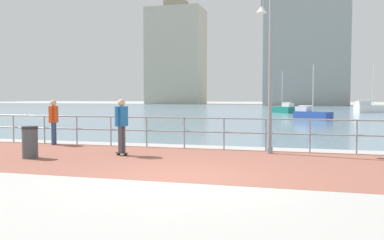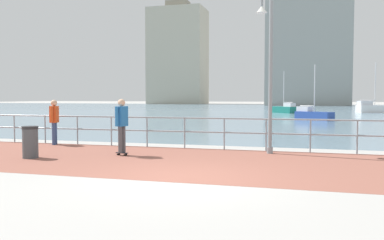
{
  "view_description": "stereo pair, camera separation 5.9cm",
  "coord_description": "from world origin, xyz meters",
  "px_view_note": "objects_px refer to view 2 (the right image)",
  "views": [
    {
      "loc": [
        2.58,
        -8.47,
        1.77
      ],
      "look_at": [
        -0.57,
        3.03,
        1.1
      ],
      "focal_mm": 38.11,
      "sensor_mm": 36.0,
      "label": 1
    },
    {
      "loc": [
        2.64,
        -8.46,
        1.77
      ],
      "look_at": [
        -0.57,
        3.03,
        1.1
      ],
      "focal_mm": 38.11,
      "sensor_mm": 36.0,
      "label": 2
    }
  ],
  "objects_px": {
    "skateboarder": "(122,122)",
    "sailboat_ivory": "(284,109)",
    "sailboat_teal": "(313,115)",
    "trash_bin": "(30,142)",
    "lamppost": "(268,59)",
    "bystander": "(54,118)",
    "sailboat_blue": "(373,108)"
  },
  "relations": [
    {
      "from": "bystander",
      "to": "sailboat_ivory",
      "type": "distance_m",
      "value": 34.15
    },
    {
      "from": "lamppost",
      "to": "sailboat_blue",
      "type": "height_order",
      "value": "sailboat_blue"
    },
    {
      "from": "skateboarder",
      "to": "sailboat_teal",
      "type": "distance_m",
      "value": 22.35
    },
    {
      "from": "bystander",
      "to": "sailboat_ivory",
      "type": "height_order",
      "value": "sailboat_ivory"
    },
    {
      "from": "sailboat_blue",
      "to": "sailboat_teal",
      "type": "relative_size",
      "value": 1.32
    },
    {
      "from": "bystander",
      "to": "sailboat_blue",
      "type": "relative_size",
      "value": 0.3
    },
    {
      "from": "skateboarder",
      "to": "trash_bin",
      "type": "height_order",
      "value": "skateboarder"
    },
    {
      "from": "skateboarder",
      "to": "sailboat_ivory",
      "type": "xyz_separation_m",
      "value": [
        3.06,
        35.39,
        -0.59
      ]
    },
    {
      "from": "sailboat_blue",
      "to": "sailboat_ivory",
      "type": "xyz_separation_m",
      "value": [
        -9.69,
        -3.11,
        -0.09
      ]
    },
    {
      "from": "lamppost",
      "to": "skateboarder",
      "type": "height_order",
      "value": "lamppost"
    },
    {
      "from": "trash_bin",
      "to": "sailboat_ivory",
      "type": "xyz_separation_m",
      "value": [
        5.39,
        36.59,
        -0.02
      ]
    },
    {
      "from": "skateboarder",
      "to": "sailboat_blue",
      "type": "distance_m",
      "value": 40.55
    },
    {
      "from": "lamppost",
      "to": "skateboarder",
      "type": "xyz_separation_m",
      "value": [
        -4.19,
        -1.78,
        -1.95
      ]
    },
    {
      "from": "sailboat_ivory",
      "to": "sailboat_blue",
      "type": "bearing_deg",
      "value": 17.8
    },
    {
      "from": "trash_bin",
      "to": "sailboat_blue",
      "type": "bearing_deg",
      "value": 69.2
    },
    {
      "from": "lamppost",
      "to": "sailboat_teal",
      "type": "height_order",
      "value": "lamppost"
    },
    {
      "from": "skateboarder",
      "to": "sailboat_ivory",
      "type": "height_order",
      "value": "sailboat_ivory"
    },
    {
      "from": "lamppost",
      "to": "trash_bin",
      "type": "bearing_deg",
      "value": -155.43
    },
    {
      "from": "sailboat_blue",
      "to": "skateboarder",
      "type": "bearing_deg",
      "value": -108.32
    },
    {
      "from": "sailboat_blue",
      "to": "trash_bin",
      "type": "bearing_deg",
      "value": -110.8
    },
    {
      "from": "sailboat_blue",
      "to": "sailboat_teal",
      "type": "distance_m",
      "value": 18.28
    },
    {
      "from": "sailboat_blue",
      "to": "sailboat_teal",
      "type": "bearing_deg",
      "value": -111.96
    },
    {
      "from": "lamppost",
      "to": "sailboat_ivory",
      "type": "distance_m",
      "value": 33.72
    },
    {
      "from": "trash_bin",
      "to": "sailboat_teal",
      "type": "bearing_deg",
      "value": 70.07
    },
    {
      "from": "trash_bin",
      "to": "sailboat_ivory",
      "type": "relative_size",
      "value": 0.2
    },
    {
      "from": "skateboarder",
      "to": "sailboat_ivory",
      "type": "distance_m",
      "value": 35.52
    },
    {
      "from": "sailboat_teal",
      "to": "skateboarder",
      "type": "bearing_deg",
      "value": -105.35
    },
    {
      "from": "trash_bin",
      "to": "skateboarder",
      "type": "bearing_deg",
      "value": 27.22
    },
    {
      "from": "lamppost",
      "to": "sailboat_blue",
      "type": "bearing_deg",
      "value": 76.88
    },
    {
      "from": "skateboarder",
      "to": "sailboat_ivory",
      "type": "relative_size",
      "value": 0.37
    },
    {
      "from": "trash_bin",
      "to": "sailboat_teal",
      "type": "height_order",
      "value": "sailboat_teal"
    },
    {
      "from": "trash_bin",
      "to": "sailboat_ivory",
      "type": "bearing_deg",
      "value": 81.62
    }
  ]
}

